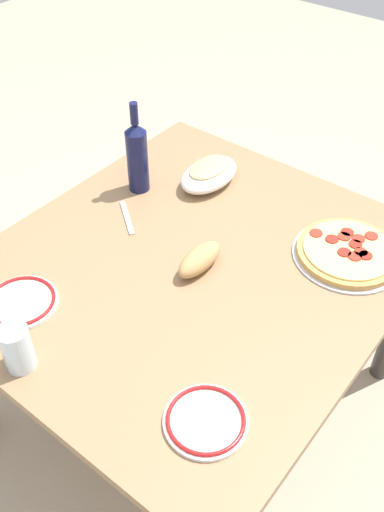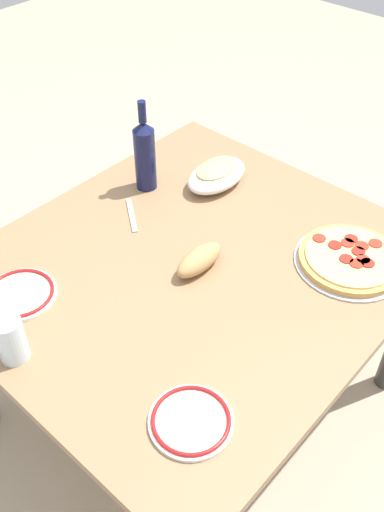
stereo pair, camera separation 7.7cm
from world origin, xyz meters
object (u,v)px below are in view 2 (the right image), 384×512
object	(u,v)px
pepperoni_pizza	(350,259)
dining_table	(192,288)
side_plate_near	(20,294)
water_glass	(10,339)
baked_pasta_dish	(217,174)
wine_bottle	(145,154)
side_plate_far	(191,421)
bread_loaf	(199,260)

from	to	relation	value
pepperoni_pizza	dining_table	bearing A→B (deg)	132.52
dining_table	side_plate_near	world-z (taller)	side_plate_near
water_glass	baked_pasta_dish	bearing A→B (deg)	6.56
wine_bottle	water_glass	xyz separation A→B (m)	(-0.72, -0.27, -0.06)
wine_bottle	water_glass	bearing A→B (deg)	-159.57
side_plate_far	side_plate_near	bearing A→B (deg)	92.08
side_plate_near	bread_loaf	size ratio (longest dim) A/B	1.17
side_plate_near	side_plate_far	xyz separation A→B (m)	(0.02, -0.61, 0.00)
water_glass	side_plate_far	xyz separation A→B (m)	(0.15, -0.45, -0.05)
dining_table	side_plate_far	xyz separation A→B (m)	(-0.39, -0.35, 0.11)
pepperoni_pizza	bread_loaf	xyz separation A→B (m)	(-0.31, 0.31, 0.02)
baked_pasta_dish	water_glass	world-z (taller)	water_glass
dining_table	bread_loaf	bearing A→B (deg)	-89.29
pepperoni_pizza	side_plate_far	bearing A→B (deg)	-179.35
pepperoni_pizza	side_plate_near	xyz separation A→B (m)	(-0.72, 0.60, -0.01)
dining_table	side_plate_near	size ratio (longest dim) A/B	6.18
pepperoni_pizza	water_glass	world-z (taller)	water_glass
baked_pasta_dish	dining_table	bearing A→B (deg)	-149.81
wine_bottle	pepperoni_pizza	bearing A→B (deg)	-79.80
dining_table	bread_loaf	world-z (taller)	bread_loaf
wine_bottle	water_glass	distance (m)	0.77
side_plate_near	side_plate_far	distance (m)	0.61
dining_table	pepperoni_pizza	distance (m)	0.47
water_glass	side_plate_near	xyz separation A→B (m)	(0.13, 0.16, -0.05)
bread_loaf	side_plate_near	bearing A→B (deg)	144.76
pepperoni_pizza	side_plate_near	distance (m)	0.94
bread_loaf	side_plate_far	bearing A→B (deg)	-140.65
pepperoni_pizza	wine_bottle	world-z (taller)	wine_bottle
dining_table	wine_bottle	bearing A→B (deg)	63.80
dining_table	water_glass	bearing A→B (deg)	169.28
dining_table	side_plate_near	xyz separation A→B (m)	(-0.41, 0.26, 0.11)
pepperoni_pizza	side_plate_far	world-z (taller)	pepperoni_pizza
pepperoni_pizza	side_plate_far	distance (m)	0.70
side_plate_far	bread_loaf	world-z (taller)	bread_loaf
baked_pasta_dish	side_plate_near	distance (m)	0.76
wine_bottle	bread_loaf	distance (m)	0.45
pepperoni_pizza	bread_loaf	size ratio (longest dim) A/B	1.89
dining_table	wine_bottle	distance (m)	0.47
pepperoni_pizza	side_plate_far	size ratio (longest dim) A/B	1.68
baked_pasta_dish	side_plate_near	bearing A→B (deg)	175.66
baked_pasta_dish	water_glass	bearing A→B (deg)	-173.44
baked_pasta_dish	water_glass	xyz separation A→B (m)	(-0.89, -0.10, 0.02)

